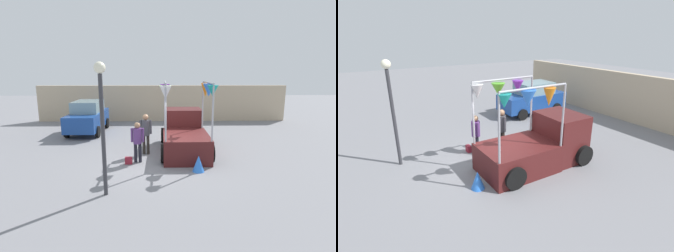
% 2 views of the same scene
% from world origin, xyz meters
% --- Properties ---
extents(ground_plane, '(60.00, 60.00, 0.00)m').
position_xyz_m(ground_plane, '(0.00, 0.00, 0.00)').
color(ground_plane, slate).
extents(vendor_truck, '(2.38, 4.04, 3.18)m').
position_xyz_m(vendor_truck, '(0.98, 1.52, 0.86)').
color(vendor_truck, '#4C1919').
rests_on(vendor_truck, ground).
extents(parked_car, '(1.88, 4.00, 1.88)m').
position_xyz_m(parked_car, '(-4.44, 5.25, 0.94)').
color(parked_car, navy).
rests_on(parked_car, ground).
extents(person_customer, '(0.53, 0.34, 1.64)m').
position_xyz_m(person_customer, '(-1.00, -0.15, 0.99)').
color(person_customer, black).
rests_on(person_customer, ground).
extents(person_vendor, '(0.53, 0.34, 1.79)m').
position_xyz_m(person_vendor, '(-0.74, 0.90, 1.09)').
color(person_vendor, '#2D2823').
rests_on(person_vendor, ground).
extents(handbag, '(0.28, 0.16, 0.28)m').
position_xyz_m(handbag, '(-1.35, -0.35, 0.14)').
color(handbag, maroon).
rests_on(handbag, ground).
extents(street_lamp, '(0.32, 0.32, 3.85)m').
position_xyz_m(street_lamp, '(-1.70, -2.97, 2.52)').
color(street_lamp, '#333338').
rests_on(street_lamp, ground).
extents(brick_boundary_wall, '(18.00, 0.36, 2.60)m').
position_xyz_m(brick_boundary_wall, '(0.00, 8.93, 1.30)').
color(brick_boundary_wall, tan).
rests_on(brick_boundary_wall, ground).
extents(folded_kite_bundle_azure, '(0.62, 0.62, 0.60)m').
position_xyz_m(folded_kite_bundle_azure, '(1.30, -1.20, 0.30)').
color(folded_kite_bundle_azure, blue).
rests_on(folded_kite_bundle_azure, ground).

